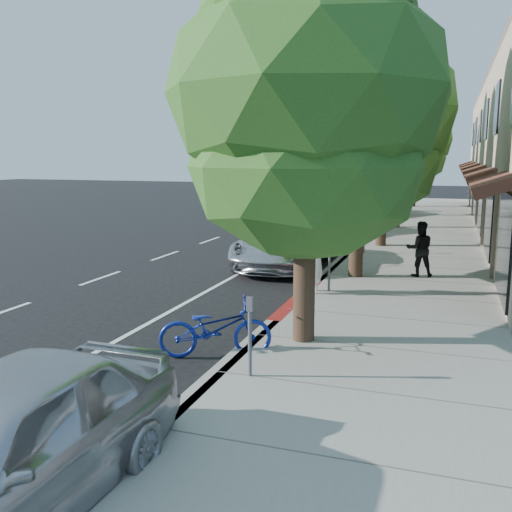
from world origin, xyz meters
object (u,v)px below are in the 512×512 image
at_px(silver_suv, 285,243).
at_px(dark_suv_far, 381,204).
at_px(street_tree_2, 385,127).
at_px(street_tree_5, 415,141).
at_px(street_tree_0, 307,99).
at_px(dark_sedan, 325,217).
at_px(street_tree_3, 400,127).
at_px(white_pickup, 355,202).
at_px(pedestrian, 420,249).
at_px(street_tree_4, 409,145).
at_px(cyclist, 315,259).
at_px(bicycle, 215,328).
at_px(street_tree_1, 360,115).

distance_m(silver_suv, dark_suv_far, 16.31).
distance_m(street_tree_2, street_tree_5, 18.00).
height_order(street_tree_0, street_tree_2, street_tree_2).
xyz_separation_m(dark_sedan, dark_suv_far, (1.45, 8.57, -0.08)).
xyz_separation_m(street_tree_3, dark_sedan, (-2.85, -2.80, -4.03)).
height_order(street_tree_0, dark_sedan, street_tree_0).
bearing_deg(white_pickup, pedestrian, -71.22).
xyz_separation_m(street_tree_3, street_tree_4, (0.00, 6.00, -0.69)).
bearing_deg(street_tree_2, street_tree_4, 90.00).
distance_m(street_tree_0, street_tree_4, 24.00).
distance_m(dark_sedan, pedestrian, 9.73).
distance_m(street_tree_0, street_tree_3, 18.00).
bearing_deg(street_tree_3, cyclist, -92.61).
distance_m(street_tree_5, white_pickup, 8.35).
xyz_separation_m(street_tree_0, street_tree_4, (0.00, 24.00, -0.34)).
bearing_deg(street_tree_4, dark_sedan, -107.97).
bearing_deg(street_tree_5, street_tree_3, -90.00).
relative_size(bicycle, white_pickup, 0.33).
bearing_deg(street_tree_1, bicycle, -100.94).
distance_m(street_tree_0, pedestrian, 7.69).
distance_m(street_tree_2, white_pickup, 11.93).
height_order(cyclist, white_pickup, cyclist).
bearing_deg(dark_suv_far, street_tree_5, 79.08).
xyz_separation_m(street_tree_3, bicycle, (-1.35, -19.00, -4.32)).
relative_size(street_tree_3, silver_suv, 1.46).
bearing_deg(street_tree_4, street_tree_2, -90.00).
bearing_deg(white_pickup, dark_suv_far, 32.97).
xyz_separation_m(dark_sedan, white_pickup, (0.09, 7.80, 0.07)).
distance_m(street_tree_3, dark_sedan, 5.68).
height_order(street_tree_1, cyclist, street_tree_1).
relative_size(white_pickup, pedestrian, 3.89).
xyz_separation_m(street_tree_0, white_pickup, (-2.77, 23.00, -3.61)).
height_order(street_tree_3, dark_sedan, street_tree_3).
xyz_separation_m(street_tree_2, silver_suv, (-2.51, -4.50, -3.84)).
bearing_deg(white_pickup, silver_suv, -85.52).
bearing_deg(street_tree_1, street_tree_2, 90.00).
relative_size(street_tree_2, street_tree_5, 1.00).
bearing_deg(street_tree_1, pedestrian, 19.40).
relative_size(street_tree_3, street_tree_5, 1.06).
bearing_deg(street_tree_0, street_tree_5, 90.00).
xyz_separation_m(street_tree_0, pedestrian, (1.70, 6.60, -3.56)).
distance_m(bicycle, white_pickup, 24.04).
distance_m(cyclist, bicycle, 4.79).
xyz_separation_m(silver_suv, dark_suv_far, (1.11, 16.27, -0.01)).
distance_m(street_tree_0, street_tree_1, 6.00).
bearing_deg(street_tree_5, street_tree_2, -90.00).
relative_size(street_tree_2, street_tree_4, 1.11).
bearing_deg(street_tree_2, dark_suv_far, 96.78).
bearing_deg(cyclist, white_pickup, 17.93).
bearing_deg(street_tree_5, street_tree_4, -90.00).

